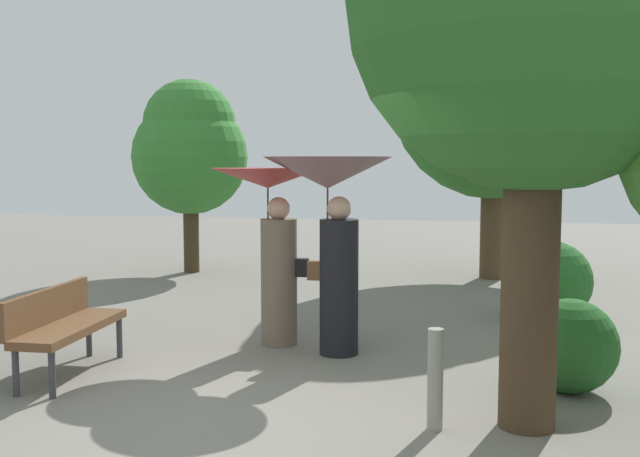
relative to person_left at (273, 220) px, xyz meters
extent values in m
plane|color=slate|center=(0.43, -2.52, -1.40)|extent=(40.00, 40.00, 0.00)
cylinder|color=#6B5B4C|center=(0.07, 0.00, -0.69)|extent=(0.40, 0.40, 1.41)
sphere|color=tan|center=(0.07, 0.00, 0.12)|extent=(0.25, 0.25, 0.25)
cylinder|color=#333338|center=(-0.05, 0.00, -0.07)|extent=(0.02, 0.02, 0.82)
cone|color=#B22D2D|center=(-0.05, 0.00, 0.46)|extent=(1.26, 1.26, 0.22)
cube|color=black|center=(0.33, 0.01, -0.53)|extent=(0.14, 0.10, 0.20)
cylinder|color=black|center=(0.80, -0.27, -0.68)|extent=(0.41, 0.41, 1.43)
sphere|color=tan|center=(0.80, -0.27, 0.15)|extent=(0.26, 0.26, 0.26)
cylinder|color=#333338|center=(0.67, -0.27, -0.05)|extent=(0.02, 0.02, 0.82)
cone|color=gray|center=(0.67, -0.27, 0.52)|extent=(1.36, 1.36, 0.33)
cube|color=brown|center=(0.53, -0.28, -0.51)|extent=(0.14, 0.10, 0.20)
cylinder|color=#38383D|center=(-1.37, -2.22, -1.18)|extent=(0.06, 0.06, 0.44)
cylinder|color=#38383D|center=(-1.71, -2.23, -1.18)|extent=(0.06, 0.06, 0.44)
cylinder|color=#38383D|center=(-1.42, -0.88, -1.18)|extent=(0.06, 0.06, 0.44)
cylinder|color=#38383D|center=(-1.76, -0.89, -1.18)|extent=(0.06, 0.06, 0.44)
cube|color=brown|center=(-1.56, -1.56, -0.94)|extent=(0.50, 1.52, 0.08)
cube|color=brown|center=(-1.80, -1.57, -0.74)|extent=(0.12, 1.50, 0.35)
cylinder|color=#4C3823|center=(2.53, 5.25, 0.72)|extent=(0.42, 0.42, 4.23)
sphere|color=#2D6B28|center=(2.53, 5.25, 1.78)|extent=(3.59, 3.59, 3.59)
sphere|color=#2D6B28|center=(2.53, 5.25, 2.62)|extent=(2.87, 2.87, 2.87)
cylinder|color=#42301E|center=(-2.88, 4.85, 0.01)|extent=(0.28, 0.28, 2.83)
sphere|color=#387F33|center=(-2.88, 4.85, 0.72)|extent=(2.10, 2.10, 2.10)
sphere|color=#387F33|center=(-2.88, 4.85, 1.29)|extent=(1.68, 1.68, 1.68)
cylinder|color=#42301E|center=(2.59, -2.10, 0.75)|extent=(0.43, 0.43, 4.30)
sphere|color=#235B23|center=(3.03, -1.14, -0.98)|extent=(0.84, 0.84, 0.84)
sphere|color=#235B23|center=(3.18, 1.89, -0.89)|extent=(1.02, 1.02, 1.02)
cylinder|color=gray|center=(1.90, -2.30, -1.01)|extent=(0.12, 0.12, 0.78)
camera|label=1|loc=(2.14, -7.78, 0.64)|focal=41.10mm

